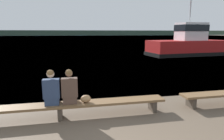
{
  "coord_description": "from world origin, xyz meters",
  "views": [
    {
      "loc": [
        -0.52,
        -2.07,
        2.44
      ],
      "look_at": [
        1.28,
        6.52,
        0.78
      ],
      "focal_mm": 32.0,
      "sensor_mm": 36.0,
      "label": 1
    }
  ],
  "objects_px": {
    "person_left": "(51,90)",
    "tugboat_red": "(188,45)",
    "bench_main": "(60,107)",
    "shopping_bag": "(86,99)",
    "person_right": "(70,89)"
  },
  "relations": [
    {
      "from": "bench_main",
      "to": "person_left",
      "type": "distance_m",
      "value": 0.54
    },
    {
      "from": "bench_main",
      "to": "person_right",
      "type": "relative_size",
      "value": 6.26
    },
    {
      "from": "shopping_bag",
      "to": "tugboat_red",
      "type": "distance_m",
      "value": 18.46
    },
    {
      "from": "person_right",
      "to": "shopping_bag",
      "type": "distance_m",
      "value": 0.54
    },
    {
      "from": "tugboat_red",
      "to": "person_left",
      "type": "bearing_deg",
      "value": 131.47
    },
    {
      "from": "person_left",
      "to": "shopping_bag",
      "type": "height_order",
      "value": "person_left"
    },
    {
      "from": "bench_main",
      "to": "shopping_bag",
      "type": "bearing_deg",
      "value": -0.88
    },
    {
      "from": "bench_main",
      "to": "person_left",
      "type": "relative_size",
      "value": 6.2
    },
    {
      "from": "person_right",
      "to": "tugboat_red",
      "type": "bearing_deg",
      "value": 48.12
    },
    {
      "from": "person_right",
      "to": "tugboat_red",
      "type": "relative_size",
      "value": 0.11
    },
    {
      "from": "person_left",
      "to": "tugboat_red",
      "type": "xyz_separation_m",
      "value": [
        13.0,
        13.95,
        0.24
      ]
    },
    {
      "from": "person_right",
      "to": "tugboat_red",
      "type": "xyz_separation_m",
      "value": [
        12.5,
        13.95,
        0.25
      ]
    },
    {
      "from": "shopping_bag",
      "to": "person_left",
      "type": "bearing_deg",
      "value": 178.65
    },
    {
      "from": "bench_main",
      "to": "person_right",
      "type": "distance_m",
      "value": 0.57
    },
    {
      "from": "bench_main",
      "to": "person_left",
      "type": "bearing_deg",
      "value": 176.96
    }
  ]
}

